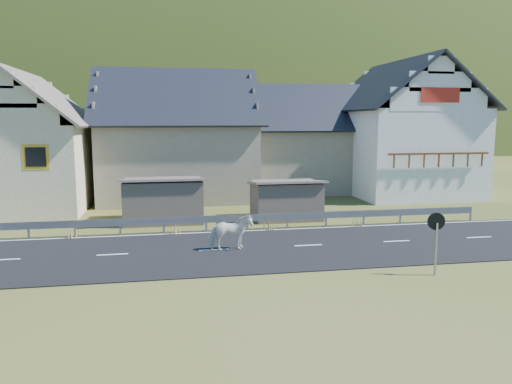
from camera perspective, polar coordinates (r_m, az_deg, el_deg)
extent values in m
plane|color=#313E12|center=(20.55, -4.84, -6.71)|extent=(160.00, 160.00, 0.00)
cube|color=black|center=(20.55, -4.84, -6.65)|extent=(60.00, 7.00, 0.04)
cube|color=silver|center=(20.54, -4.84, -6.59)|extent=(60.00, 6.60, 0.01)
cube|color=#93969B|center=(23.99, -5.72, -3.12)|extent=(28.00, 0.08, 0.34)
cube|color=#93969B|center=(24.75, -24.56, -4.03)|extent=(0.10, 0.06, 0.70)
cube|color=#93969B|center=(24.33, -19.98, -3.98)|extent=(0.10, 0.06, 0.70)
cube|color=#93969B|center=(24.08, -15.27, -3.90)|extent=(0.10, 0.06, 0.70)
cube|color=#93969B|center=(23.98, -10.50, -3.79)|extent=(0.10, 0.06, 0.70)
cube|color=#93969B|center=(24.06, -5.72, -3.65)|extent=(0.10, 0.06, 0.70)
cube|color=#93969B|center=(24.30, -1.01, -3.49)|extent=(0.10, 0.06, 0.70)
cube|color=#93969B|center=(24.70, 3.58, -3.31)|extent=(0.10, 0.06, 0.70)
cube|color=#93969B|center=(25.25, 7.99, -3.12)|extent=(0.10, 0.06, 0.70)
cube|color=#93969B|center=(25.95, 12.19, -2.92)|extent=(0.10, 0.06, 0.70)
cube|color=#93969B|center=(26.77, 16.15, -2.72)|extent=(0.10, 0.06, 0.70)
cube|color=#93969B|center=(27.72, 19.86, -2.52)|extent=(0.10, 0.06, 0.70)
cube|color=#93969B|center=(28.78, 23.30, -2.32)|extent=(0.10, 0.06, 0.70)
cube|color=#6D5E51|center=(26.60, -10.55, -0.96)|extent=(4.30, 3.30, 2.40)
cube|color=#6D5E51|center=(26.90, 3.44, -0.95)|extent=(3.80, 2.90, 2.20)
cube|color=#F5E8B6|center=(32.90, -24.70, 2.63)|extent=(7.00, 9.00, 5.00)
cube|color=gold|center=(28.10, -23.87, 3.68)|extent=(1.30, 0.12, 1.30)
cube|color=gray|center=(34.89, -8.97, 3.56)|extent=(10.00, 9.00, 5.00)
cube|color=gray|center=(38.47, 6.04, 3.75)|extent=(9.00, 8.00, 4.60)
cube|color=white|center=(37.83, 16.14, 4.46)|extent=(8.00, 10.00, 6.00)
cube|color=red|center=(33.37, 20.32, 10.34)|extent=(2.60, 0.06, 0.90)
cube|color=brown|center=(33.22, 20.20, 4.14)|extent=(6.80, 0.12, 0.12)
ellipsoid|color=#293C13|center=(201.48, -8.42, 0.97)|extent=(440.00, 280.00, 260.00)
imported|color=silver|center=(20.32, -2.91, -4.63)|extent=(0.96, 1.80, 1.46)
cylinder|color=#93969B|center=(18.21, 19.87, -6.18)|extent=(0.07, 0.07, 1.83)
cylinder|color=black|center=(18.06, 19.91, -3.17)|extent=(0.60, 0.15, 0.60)
cylinder|color=white|center=(18.09, 19.85, -3.15)|extent=(0.51, 0.12, 0.51)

